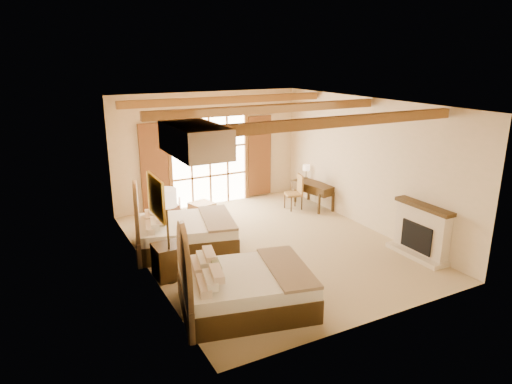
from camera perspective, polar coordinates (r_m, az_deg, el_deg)
floor at (r=10.47m, az=1.56°, el=-6.64°), size 7.00×7.00×0.00m
wall_back at (r=13.02m, az=-5.95°, el=5.36°), size 5.50×0.00×5.50m
wall_left at (r=8.97m, az=-13.88°, el=-0.31°), size 0.00×7.00×7.00m
wall_right at (r=11.50m, az=13.69°, el=3.44°), size 0.00×7.00×7.00m
ceiling at (r=9.65m, az=1.71°, el=11.07°), size 7.00×7.00×0.00m
ceiling_beams at (r=9.67m, az=1.71°, el=10.36°), size 5.39×4.60×0.18m
french_doors at (r=13.04m, az=-5.81°, el=3.80°), size 3.95×0.08×2.60m
fireplace at (r=10.36m, az=19.89°, el=-4.89°), size 0.46×1.40×1.16m
painting at (r=8.24m, az=-12.34°, el=-0.63°), size 0.06×0.95×0.75m
canopy_valance at (r=6.88m, az=-7.66°, el=6.51°), size 0.70×1.40×0.45m
bed_near at (r=7.80m, az=-2.34°, el=-11.78°), size 2.51×2.08×1.43m
bed_far at (r=10.22m, az=-9.69°, el=-4.89°), size 2.48×2.06×1.41m
nightstand at (r=9.08m, az=-10.80°, el=-8.46°), size 0.58×0.58×0.67m
floor_lamp at (r=8.46m, az=-11.16°, el=-1.44°), size 0.39×0.39×1.84m
armchair at (r=11.78m, az=-11.03°, el=-2.56°), size 0.87×0.89×0.64m
ottoman at (r=12.20m, az=-6.76°, el=-2.26°), size 0.68×0.68×0.41m
desk at (r=13.03m, az=7.21°, el=-0.26°), size 0.80×1.37×0.69m
desk_chair at (r=12.80m, az=4.78°, el=-0.80°), size 0.54×0.53×0.99m
desk_lamp at (r=13.37m, az=6.31°, el=2.99°), size 0.20×0.20×0.40m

